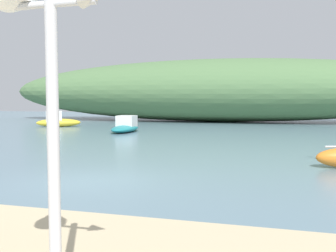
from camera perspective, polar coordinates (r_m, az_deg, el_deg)
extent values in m
plane|color=slate|center=(12.00, -11.52, -8.01)|extent=(120.00, 120.00, 0.00)
ellipsoid|color=#517547|center=(43.96, 6.93, 5.23)|extent=(50.72, 11.29, 6.99)
cylinder|color=silver|center=(3.97, -16.50, -4.69)|extent=(0.12, 0.12, 3.36)
cylinder|color=silver|center=(4.03, -16.93, 16.81)|extent=(0.96, 0.07, 0.07)
ellipsoid|color=teal|center=(29.50, -6.36, -0.38)|extent=(1.92, 4.43, 0.53)
cube|color=silver|center=(29.87, -6.11, 0.69)|extent=(1.40, 1.60, 0.90)
ellipsoid|color=gold|center=(36.44, -15.81, 0.47)|extent=(3.96, 3.01, 0.74)
cube|color=silver|center=(36.42, -16.45, 1.39)|extent=(1.66, 1.51, 0.96)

